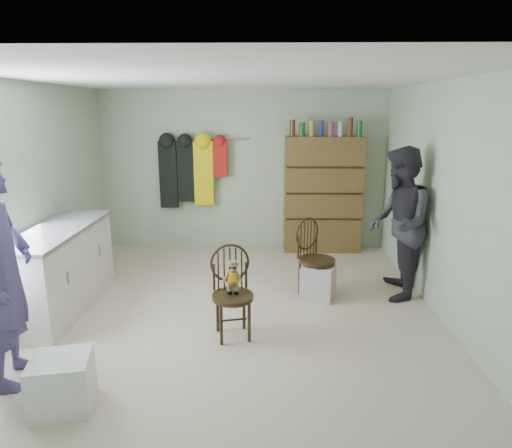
{
  "coord_description": "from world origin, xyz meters",
  "views": [
    {
      "loc": [
        0.36,
        -4.75,
        2.2
      ],
      "look_at": [
        0.25,
        0.2,
        0.95
      ],
      "focal_mm": 32.0,
      "sensor_mm": 36.0,
      "label": 1
    }
  ],
  "objects_px": {
    "counter": "(58,269)",
    "dresser": "(323,194)",
    "chair_far": "(313,254)",
    "chair_front": "(232,286)"
  },
  "relations": [
    {
      "from": "counter",
      "to": "dresser",
      "type": "bearing_deg",
      "value": 35.69
    },
    {
      "from": "counter",
      "to": "chair_far",
      "type": "xyz_separation_m",
      "value": [
        2.89,
        0.51,
        0.03
      ]
    },
    {
      "from": "counter",
      "to": "dresser",
      "type": "xyz_separation_m",
      "value": [
        3.2,
        2.3,
        0.44
      ]
    },
    {
      "from": "counter",
      "to": "dresser",
      "type": "height_order",
      "value": "dresser"
    },
    {
      "from": "chair_front",
      "to": "dresser",
      "type": "bearing_deg",
      "value": 53.89
    },
    {
      "from": "chair_front",
      "to": "chair_far",
      "type": "relative_size",
      "value": 0.98
    },
    {
      "from": "dresser",
      "to": "chair_far",
      "type": "bearing_deg",
      "value": -99.88
    },
    {
      "from": "counter",
      "to": "chair_far",
      "type": "bearing_deg",
      "value": 9.93
    },
    {
      "from": "chair_front",
      "to": "counter",
      "type": "bearing_deg",
      "value": 150.51
    },
    {
      "from": "chair_front",
      "to": "chair_far",
      "type": "distance_m",
      "value": 1.41
    }
  ]
}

